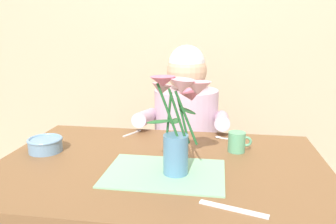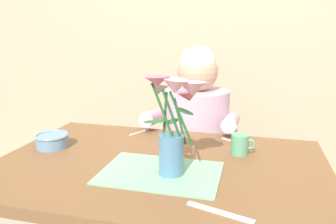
{
  "view_description": "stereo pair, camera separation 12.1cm",
  "coord_description": "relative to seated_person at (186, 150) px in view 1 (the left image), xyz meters",
  "views": [
    {
      "loc": [
        0.2,
        -1.11,
        1.21
      ],
      "look_at": [
        0.02,
        0.05,
        0.92
      ],
      "focal_mm": 35.46,
      "sensor_mm": 36.0,
      "label": 1
    },
    {
      "loc": [
        0.32,
        -1.08,
        1.21
      ],
      "look_at": [
        0.02,
        0.05,
        0.92
      ],
      "focal_mm": 35.46,
      "sensor_mm": 36.0,
      "label": 2
    }
  ],
  "objects": [
    {
      "name": "dinner_knife",
      "position": [
        0.22,
        -0.9,
        0.18
      ],
      "size": [
        0.19,
        0.07,
        0.0
      ],
      "primitive_type": "cube",
      "rotation": [
        0.0,
        0.0,
        -0.29
      ],
      "color": "silver",
      "rests_on": "dining_table"
    },
    {
      "name": "dining_table",
      "position": [
        -0.03,
        -0.62,
        0.08
      ],
      "size": [
        1.2,
        0.8,
        0.74
      ],
      "color": "brown",
      "rests_on": "ground_plane"
    },
    {
      "name": "spoon_1",
      "position": [
        -0.21,
        -0.28,
        0.18
      ],
      "size": [
        0.07,
        0.11,
        0.01
      ],
      "color": "silver",
      "rests_on": "dining_table"
    },
    {
      "name": "flower_vase",
      "position": [
        0.04,
        -0.7,
        0.37
      ],
      "size": [
        0.23,
        0.21,
        0.34
      ],
      "color": "teal",
      "rests_on": "dining_table"
    },
    {
      "name": "tea_cup",
      "position": [
        0.25,
        -0.45,
        0.22
      ],
      "size": [
        0.09,
        0.07,
        0.08
      ],
      "color": "#569970",
      "rests_on": "dining_table"
    },
    {
      "name": "striped_placemat",
      "position": [
        -0.0,
        -0.7,
        0.18
      ],
      "size": [
        0.4,
        0.28,
        0.0
      ],
      "primitive_type": "cube",
      "color": "#7AB289",
      "rests_on": "dining_table"
    },
    {
      "name": "spoon_0",
      "position": [
        0.2,
        -0.3,
        0.18
      ],
      "size": [
        0.12,
        0.04,
        0.01
      ],
      "color": "silver",
      "rests_on": "dining_table"
    },
    {
      "name": "wood_panel_backdrop",
      "position": [
        -0.03,
        0.43,
        0.69
      ],
      "size": [
        4.0,
        0.1,
        2.5
      ],
      "primitive_type": "cube",
      "color": "tan",
      "rests_on": "ground_plane"
    },
    {
      "name": "seated_person",
      "position": [
        0.0,
        0.0,
        0.0
      ],
      "size": [
        0.45,
        0.47,
        1.14
      ],
      "rotation": [
        0.0,
        0.0,
        -0.03
      ],
      "color": "#4C4C56",
      "rests_on": "ground_plane"
    },
    {
      "name": "ceramic_bowl",
      "position": [
        -0.5,
        -0.57,
        0.21
      ],
      "size": [
        0.14,
        0.14,
        0.06
      ],
      "color": "#6689A8",
      "rests_on": "dining_table"
    }
  ]
}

